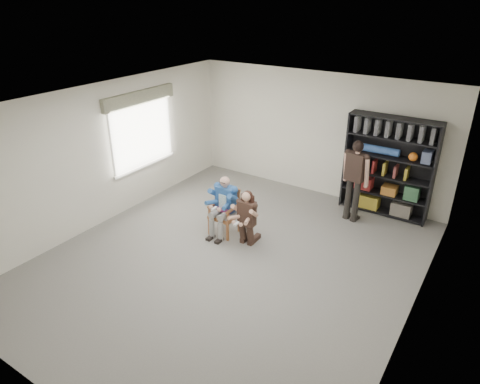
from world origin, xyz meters
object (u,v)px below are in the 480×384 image
Objects in this scene: armchair at (224,212)px; bookshelf at (388,167)px; kneeling_woman at (246,219)px; standing_man at (354,182)px; seated_man at (224,206)px.

armchair is 0.44× the size of bookshelf.
standing_man is (1.30, 2.01, 0.31)m from kneeling_woman.
kneeling_woman reaches higher than armchair.
armchair is 0.54× the size of standing_man.
bookshelf reaches higher than seated_man.
bookshelf reaches higher than standing_man.
standing_man is at bearing 55.82° from kneeling_woman.
kneeling_woman is (0.58, -0.12, 0.09)m from armchair.
bookshelf is at bearing 46.43° from armchair.
standing_man reaches higher than kneeling_woman.
armchair is 3.53m from bookshelf.
standing_man is at bearing 43.85° from seated_man.
bookshelf is 1.22× the size of standing_man.
kneeling_woman is at bearing -110.60° from standing_man.
seated_man is at bearing 0.00° from armchair.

